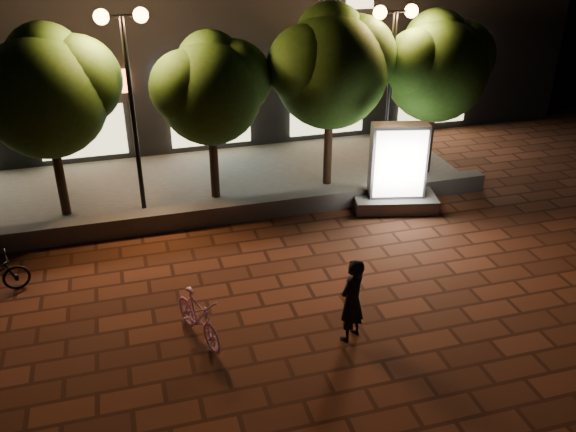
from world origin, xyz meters
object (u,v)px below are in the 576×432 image
object	(u,v)px
street_lamp_right	(393,50)
tree_left	(46,88)
tree_far_right	(438,63)
ad_kiosk	(397,175)
rider	(352,300)
scooter_pink	(198,317)
tree_right	(332,64)
tree_mid	(211,85)
street_lamp_left	(127,61)

from	to	relation	value
street_lamp_right	tree_left	bearing A→B (deg)	178.32
tree_far_right	ad_kiosk	size ratio (longest dim) A/B	1.99
tree_far_right	rider	distance (m)	8.95
tree_left	street_lamp_right	bearing A→B (deg)	-1.68
ad_kiosk	rider	world-z (taller)	ad_kiosk
ad_kiosk	scooter_pink	bearing A→B (deg)	-145.05
ad_kiosk	scooter_pink	size ratio (longest dim) A/B	1.45
tree_left	street_lamp_right	xyz separation A→B (m)	(8.95, -0.26, 0.45)
tree_right	scooter_pink	size ratio (longest dim) A/B	3.08
tree_left	ad_kiosk	xyz separation A→B (m)	(8.53, -1.96, -2.48)
scooter_pink	street_lamp_right	bearing A→B (deg)	23.02
rider	ad_kiosk	bearing A→B (deg)	-157.06
tree_mid	tree_far_right	size ratio (longest dim) A/B	0.95
tree_far_right	street_lamp_left	bearing A→B (deg)	-178.24
tree_left	street_lamp_left	world-z (taller)	street_lamp_left
ad_kiosk	street_lamp_right	bearing A→B (deg)	76.32
tree_right	ad_kiosk	size ratio (longest dim) A/B	2.11
tree_right	street_lamp_right	size ratio (longest dim) A/B	1.02
tree_left	tree_mid	bearing A→B (deg)	-0.00
tree_right	street_lamp_left	xyz separation A→B (m)	(-5.36, -0.26, 0.46)
tree_far_right	scooter_pink	bearing A→B (deg)	-142.29
tree_left	tree_right	world-z (taller)	tree_right
ad_kiosk	rider	xyz separation A→B (m)	(-3.18, -4.92, -0.10)
tree_mid	rider	distance (m)	7.40
street_lamp_left	tree_left	bearing A→B (deg)	172.30
tree_far_right	rider	bearing A→B (deg)	-126.78
street_lamp_right	scooter_pink	world-z (taller)	street_lamp_right
tree_left	tree_right	xyz separation A→B (m)	(7.30, 0.00, 0.12)
tree_left	scooter_pink	distance (m)	7.27
tree_mid	tree_right	bearing A→B (deg)	0.00
scooter_pink	street_lamp_left	bearing A→B (deg)	76.54
street_lamp_right	tree_mid	bearing A→B (deg)	176.96
tree_mid	tree_right	world-z (taller)	tree_right
tree_far_right	tree_mid	bearing A→B (deg)	-180.00
tree_mid	rider	xyz separation A→B (m)	(1.36, -6.88, -2.35)
street_lamp_right	ad_kiosk	xyz separation A→B (m)	(-0.41, -1.70, -2.93)
tree_left	street_lamp_left	size ratio (longest dim) A/B	0.94
street_lamp_left	rider	xyz separation A→B (m)	(3.41, -6.62, -3.17)
tree_mid	tree_far_right	bearing A→B (deg)	0.00
tree_right	tree_far_right	xyz separation A→B (m)	(3.20, -0.00, -0.20)
tree_left	ad_kiosk	distance (m)	9.10
street_lamp_right	scooter_pink	distance (m)	9.30
tree_far_right	rider	size ratio (longest dim) A/B	2.76
tree_mid	street_lamp_right	world-z (taller)	street_lamp_right
tree_right	scooter_pink	distance (m)	8.32
street_lamp_right	tree_right	bearing A→B (deg)	170.90
street_lamp_left	ad_kiosk	bearing A→B (deg)	-14.47
tree_left	street_lamp_left	distance (m)	2.05
street_lamp_left	scooter_pink	distance (m)	6.87
street_lamp_left	tree_far_right	bearing A→B (deg)	1.76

